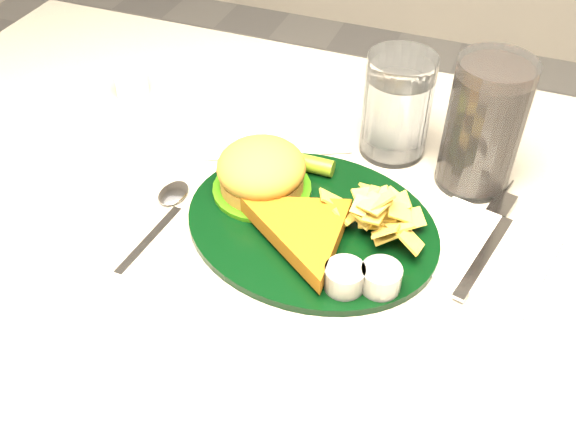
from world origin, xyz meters
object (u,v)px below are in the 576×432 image
table (278,402)px  water_glass (397,106)px  dinner_plate (312,206)px  fork_napkin (486,250)px  cola_glass (484,126)px

table → water_glass: (0.09, 0.18, 0.44)m
dinner_plate → fork_napkin: 0.19m
dinner_plate → fork_napkin: bearing=18.2°
water_glass → dinner_plate: bearing=-105.0°
table → dinner_plate: bearing=11.5°
dinner_plate → cola_glass: (0.15, 0.15, 0.05)m
dinner_plate → water_glass: 0.18m
cola_glass → fork_napkin: 0.14m
table → cola_glass: size_ratio=7.46×
dinner_plate → water_glass: bearing=84.5°
water_glass → cola_glass: cola_glass is taller
cola_glass → table: bearing=-141.0°
water_glass → cola_glass: bearing=-14.1°
table → water_glass: bearing=64.3°
dinner_plate → water_glass: water_glass is taller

